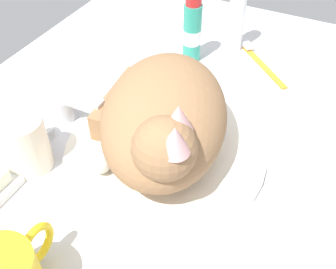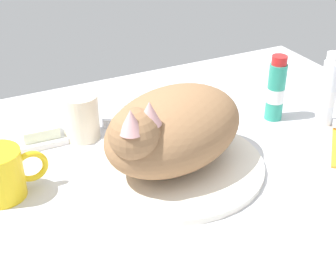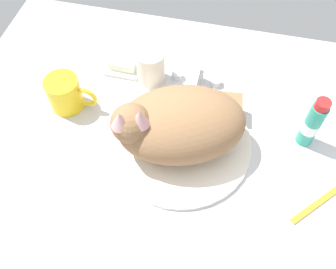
# 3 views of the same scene
# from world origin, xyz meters

# --- Properties ---
(ground_plane) EXTENTS (1.10, 0.83, 0.03)m
(ground_plane) POSITION_xyz_m (0.00, 0.00, -0.01)
(ground_plane) COLOR silver
(sink_basin) EXTENTS (0.31, 0.31, 0.01)m
(sink_basin) POSITION_xyz_m (0.00, 0.00, 0.01)
(sink_basin) COLOR white
(sink_basin) RESTS_ON ground_plane
(faucet) EXTENTS (0.13, 0.10, 0.06)m
(faucet) POSITION_xyz_m (0.00, 0.18, 0.03)
(faucet) COLOR silver
(faucet) RESTS_ON ground_plane
(cat) EXTENTS (0.31, 0.26, 0.16)m
(cat) POSITION_xyz_m (-0.01, 0.00, 0.08)
(cat) COLOR #936B47
(cat) RESTS_ON sink_basin
(coffee_mug) EXTENTS (0.12, 0.08, 0.08)m
(coffee_mug) POSITION_xyz_m (-0.28, 0.05, 0.04)
(coffee_mug) COLOR yellow
(coffee_mug) RESTS_ON ground_plane
(rinse_cup) EXTENTS (0.07, 0.07, 0.09)m
(rinse_cup) POSITION_xyz_m (-0.11, 0.17, 0.04)
(rinse_cup) COLOR silver
(rinse_cup) RESTS_ON ground_plane
(soap_dish) EXTENTS (0.09, 0.06, 0.01)m
(soap_dish) POSITION_xyz_m (-0.19, 0.19, 0.01)
(soap_dish) COLOR white
(soap_dish) RESTS_ON ground_plane
(soap_bar) EXTENTS (0.07, 0.04, 0.02)m
(soap_bar) POSITION_xyz_m (-0.19, 0.19, 0.02)
(soap_bar) COLOR silver
(soap_bar) RESTS_ON soap_dish
(toothpaste_bottle) EXTENTS (0.04, 0.04, 0.14)m
(toothpaste_bottle) POSITION_xyz_m (0.27, 0.07, 0.06)
(toothpaste_bottle) COLOR teal
(toothpaste_bottle) RESTS_ON ground_plane
(toothbrush) EXTENTS (0.12, 0.12, 0.02)m
(toothbrush) POSITION_xyz_m (0.31, -0.06, 0.01)
(toothbrush) COLOR orange
(toothbrush) RESTS_ON ground_plane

